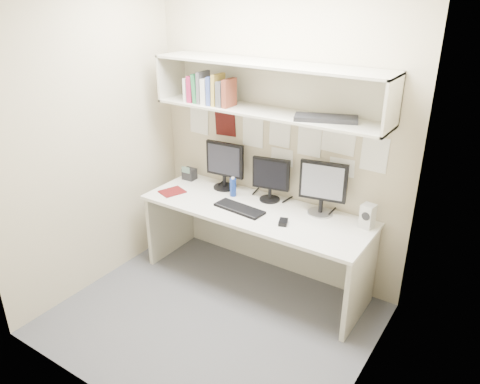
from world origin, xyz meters
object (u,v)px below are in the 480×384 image
Objects in this scene: maroon_notebook at (172,192)px; monitor_left at (225,163)px; monitor_center at (271,177)px; keyboard at (239,209)px; desk_phone at (189,174)px; monitor_right at (323,186)px; desk at (255,245)px; speaker at (368,216)px.

monitor_left is at bearing 66.53° from maroon_notebook.
keyboard is at bearing -120.82° from monitor_center.
desk_phone is (-0.07, 0.33, 0.05)m from maroon_notebook.
maroon_notebook is (-0.71, -0.04, -0.01)m from keyboard.
monitor_left is 0.49m from monitor_center.
monitor_center is 0.85× the size of monitor_right.
keyboard reaches higher than maroon_notebook.
desk_phone reaches higher than desk.
keyboard is at bearing -134.81° from desk.
monitor_left is 3.06× the size of desk_phone.
keyboard is at bearing 23.17° from maroon_notebook.
monitor_left reaches higher than monitor_center.
monitor_right reaches higher than maroon_notebook.
desk is at bearing 29.77° from maroon_notebook.
desk is 10.30× the size of speaker.
desk_phone is at bearing 170.51° from monitor_center.
monitor_right reaches higher than desk.
maroon_notebook is 1.47× the size of desk_phone.
monitor_right reaches higher than keyboard.
monitor_right reaches higher than monitor_left.
maroon_notebook is (-1.31, -0.36, -0.24)m from monitor_right.
desk_phone is at bearing 121.45° from maroon_notebook.
speaker reaches higher than maroon_notebook.
desk_phone is (-0.89, -0.02, -0.16)m from monitor_center.
monitor_left is at bearing 144.80° from keyboard.
keyboard is (0.37, -0.32, -0.23)m from monitor_left.
monitor_right is 0.72m from keyboard.
monitor_center is at bearing 43.50° from maroon_notebook.
desk_phone reaches higher than maroon_notebook.
monitor_center is 0.40m from keyboard.
monitor_left is 2.25× the size of speaker.
monitor_center reaches higher than desk.
monitor_left reaches higher than desk.
speaker is at bearing -12.86° from monitor_center.
desk_phone reaches higher than keyboard.
monitor_right reaches higher than monitor_center.
desk is at bearing -158.64° from speaker.
keyboard is 0.71m from maroon_notebook.
speaker is 1.78m from desk_phone.
monitor_left reaches higher than maroon_notebook.
monitor_center is at bearing -172.44° from speaker.
monitor_center is 1.83× the size of maroon_notebook.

